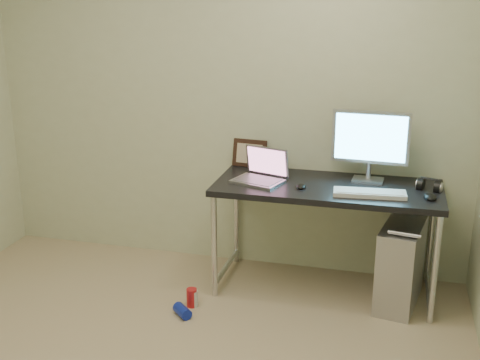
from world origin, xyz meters
name	(u,v)px	position (x,y,z in m)	size (l,w,h in m)	color
wall_back	(225,96)	(0.00, 1.75, 1.25)	(3.50, 0.02, 2.50)	beige
desk	(327,197)	(0.79, 1.43, 0.66)	(1.47, 0.64, 0.75)	black
tower_computer	(401,264)	(1.29, 1.36, 0.28)	(0.32, 0.56, 0.58)	#A5A5A9
cable_a	(395,226)	(1.24, 1.70, 0.40)	(0.01, 0.01, 0.70)	black
cable_b	(408,231)	(1.33, 1.68, 0.38)	(0.01, 0.01, 0.72)	black
can_red	(192,298)	(-0.01, 0.97, 0.06)	(0.07, 0.07, 0.12)	red
can_white	(194,298)	(0.00, 0.97, 0.05)	(0.06, 0.06, 0.11)	silver
can_blue	(182,311)	(-0.02, 0.83, 0.04)	(0.07, 0.07, 0.13)	#1325A8
laptop	(261,173)	(0.35, 1.41, 0.80)	(0.38, 0.34, 0.22)	#B1B0B8
monitor	(370,141)	(1.04, 1.59, 1.03)	(0.50, 0.16, 0.47)	#B1B0B8
keyboard	(370,193)	(1.06, 1.28, 0.76)	(0.44, 0.14, 0.03)	silver
mouse_right	(430,196)	(1.42, 1.31, 0.77)	(0.07, 0.12, 0.04)	black
mouse_left	(301,185)	(0.63, 1.33, 0.77)	(0.06, 0.10, 0.03)	black
headphones	(429,186)	(1.42, 1.49, 0.78)	(0.17, 0.10, 0.10)	black
picture_frame	(250,153)	(0.19, 1.73, 0.85)	(0.25, 0.03, 0.20)	black
webcam	(283,159)	(0.45, 1.68, 0.84)	(0.05, 0.04, 0.12)	silver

